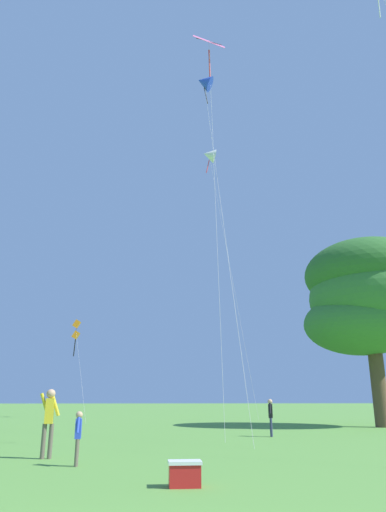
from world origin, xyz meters
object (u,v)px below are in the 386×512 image
kite_orange_box (76,330)px  person_child_small (78,433)px  person_with_spool (49,416)px  person_in_blue_jacket (271,414)px  tree_right_cluster (367,297)px  kite_black_large (383,0)px  kite_pink_low (209,54)px  kite_blue_delta (204,83)px  kite_white_distant (209,155)px  picnic_cooler (185,473)px

kite_orange_box → person_child_small: (4.86, -31.64, -6.81)m
person_with_spool → person_in_blue_jacket: person_with_spool is taller
tree_right_cluster → kite_black_large: bearing=-109.6°
kite_black_large → kite_pink_low: kite_pink_low is taller
kite_blue_delta → kite_orange_box: bearing=115.7°
kite_orange_box → kite_pink_low: size_ratio=0.43×
kite_white_distant → kite_pink_low: bearing=-97.6°
kite_orange_box → person_in_blue_jacket: (11.76, -23.11, -6.64)m
kite_orange_box → kite_blue_delta: bearing=-64.3°
person_with_spool → kite_black_large: bearing=-2.7°
kite_orange_box → tree_right_cluster: 25.95m
person_with_spool → tree_right_cluster: 21.65m
kite_orange_box → kite_black_large: 34.98m
kite_black_large → person_with_spool: bearing=177.3°
person_in_blue_jacket → kite_blue_delta: bearing=123.7°
person_child_small → person_in_blue_jacket: (6.91, 8.52, 0.18)m
tree_right_cluster → picnic_cooler: size_ratio=18.39×
kite_pink_low → picnic_cooler: bearing=-99.9°
kite_blue_delta → picnic_cooler: size_ratio=34.41×
kite_orange_box → person_child_small: kite_orange_box is taller
kite_blue_delta → person_with_spool: size_ratio=11.67×
kite_black_large → kite_blue_delta: bearing=116.2°
kite_black_large → person_child_small: 18.05m
kite_blue_delta → tree_right_cluster: kite_blue_delta is taller
picnic_cooler → kite_pink_low: bearing=80.1°
kite_blue_delta → kite_black_large: bearing=-63.8°
kite_white_distant → person_in_blue_jacket: 38.24m
kite_pink_low → tree_right_cluster: kite_pink_low is taller
kite_pink_low → person_in_blue_jacket: size_ratio=16.54×
person_child_small → tree_right_cluster: bearing=44.8°
kite_black_large → kite_pink_low: size_ratio=0.70×
kite_black_large → kite_pink_low: 14.97m
kite_blue_delta → person_in_blue_jacket: bearing=-56.3°
kite_pink_low → person_with_spool: kite_pink_low is taller
picnic_cooler → person_child_small: bearing=128.1°
kite_orange_box → kite_blue_delta: kite_blue_delta is taller
kite_black_large → kite_blue_delta: size_ratio=0.85×
kite_white_distant → picnic_cooler: kite_white_distant is taller
kite_black_large → kite_blue_delta: (-5.36, 10.92, 4.25)m
kite_black_large → person_child_small: bearing=-174.1°
kite_pink_low → person_with_spool: bearing=-117.9°
kite_white_distant → tree_right_cluster: (6.80, -20.50, -20.72)m
person_with_spool → person_in_blue_jacket: size_ratio=1.17×
kite_blue_delta → person_with_spool: bearing=-118.4°
person_in_blue_jacket → picnic_cooler: person_in_blue_jacket is taller
kite_white_distant → person_in_blue_jacket: (-1.18, -26.76, -27.29)m
kite_black_large → picnic_cooler: kite_black_large is taller
kite_orange_box → picnic_cooler: kite_orange_box is taller
person_with_spool → picnic_cooler: person_with_spool is taller
kite_white_distant → person_with_spool: bearing=-105.1°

